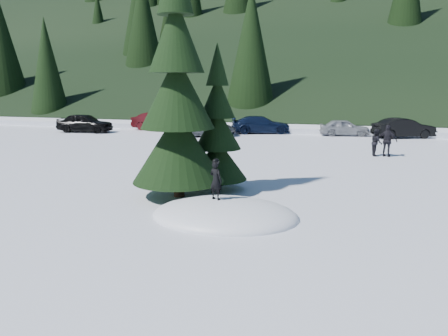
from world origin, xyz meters
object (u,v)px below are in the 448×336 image
(car_0, at_px, (85,123))
(car_2, at_px, (203,127))
(adult_1, at_px, (388,141))
(child_skier, at_px, (216,180))
(car_1, at_px, (159,121))
(car_3, at_px, (261,125))
(adult_0, at_px, (377,142))
(car_4, at_px, (344,127))
(spruce_short, at_px, (218,134))
(car_5, at_px, (404,128))
(spruce_tall, at_px, (177,102))

(car_0, relative_size, car_2, 0.91)
(adult_1, xyz_separation_m, car_0, (-22.61, 5.87, -0.11))
(child_skier, relative_size, car_1, 0.26)
(car_0, distance_m, car_3, 14.21)
(adult_0, relative_size, car_3, 0.32)
(adult_1, distance_m, car_3, 12.61)
(car_2, xyz_separation_m, car_4, (10.19, 3.17, -0.06))
(spruce_short, distance_m, car_5, 20.50)
(spruce_short, height_order, child_skier, spruce_short)
(spruce_short, xyz_separation_m, car_1, (-10.81, 18.71, -1.35))
(car_1, height_order, car_3, car_1)
(spruce_short, distance_m, adult_0, 11.59)
(adult_0, bearing_deg, car_3, 33.78)
(adult_1, relative_size, car_2, 0.36)
(adult_0, distance_m, car_3, 12.15)
(adult_1, bearing_deg, car_2, -5.02)
(car_1, bearing_deg, adult_0, -119.27)
(spruce_tall, bearing_deg, child_skier, -41.99)
(car_4, bearing_deg, child_skier, 161.24)
(child_skier, bearing_deg, car_1, -38.17)
(spruce_tall, bearing_deg, spruce_short, 54.46)
(car_0, relative_size, car_5, 1.02)
(adult_0, relative_size, car_4, 0.41)
(spruce_tall, relative_size, adult_1, 4.95)
(car_3, bearing_deg, car_1, 72.01)
(car_0, relative_size, car_3, 0.95)
(spruce_short, bearing_deg, car_4, 77.11)
(car_3, bearing_deg, child_skier, 169.93)
(spruce_tall, bearing_deg, car_5, 64.66)
(child_skier, xyz_separation_m, adult_0, (5.27, 12.83, -0.33))
(car_1, distance_m, car_5, 19.29)
(child_skier, xyz_separation_m, car_3, (-2.95, 21.77, -0.39))
(child_skier, bearing_deg, spruce_tall, -18.36)
(adult_0, bearing_deg, spruce_short, 138.93)
(child_skier, height_order, car_3, child_skier)
(spruce_tall, bearing_deg, car_2, 105.92)
(spruce_short, height_order, car_4, spruce_short)
(spruce_tall, height_order, adult_1, spruce_tall)
(adult_1, distance_m, car_2, 13.96)
(spruce_tall, distance_m, car_5, 22.30)
(adult_0, height_order, car_3, adult_0)
(spruce_tall, distance_m, car_3, 20.28)
(adult_0, height_order, car_4, adult_0)
(spruce_tall, height_order, car_0, spruce_tall)
(child_skier, height_order, car_2, child_skier)
(spruce_short, relative_size, car_1, 1.17)
(child_skier, relative_size, adult_0, 0.79)
(spruce_short, distance_m, car_3, 18.85)
(adult_0, distance_m, car_0, 22.80)
(car_1, xyz_separation_m, car_5, (19.28, -0.10, -0.04))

